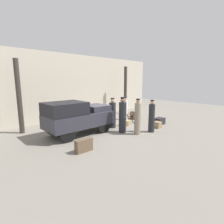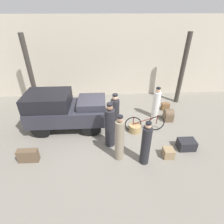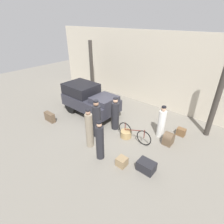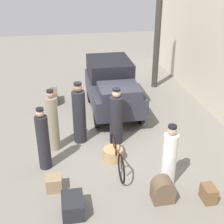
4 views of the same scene
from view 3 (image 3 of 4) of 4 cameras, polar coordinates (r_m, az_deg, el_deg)
The scene contains 17 objects.
ground_plane at distance 9.17m, azimuth -1.77°, elevation -5.29°, with size 30.00×30.00×0.00m, color gray.
station_building_facade at distance 11.35m, azimuth 12.28°, elevation 13.33°, with size 16.00×0.15×4.50m.
canopy_pillar_left at distance 12.73m, azimuth -6.69°, elevation 13.74°, with size 0.25×0.25×3.79m.
canopy_pillar_right at distance 9.06m, azimuth 31.04°, elevation 3.55°, with size 0.25×0.25×3.79m.
truck at distance 10.25m, azimuth -7.58°, elevation 4.42°, with size 3.37×1.63×1.71m.
bicycle at distance 8.20m, azimuth 7.24°, elevation -6.93°, with size 1.78×0.04×0.79m.
wicker_basket at distance 8.49m, azimuth 4.60°, elevation -7.14°, with size 0.53×0.53×0.34m.
conductor_in_dark_uniform at distance 8.55m, azimuth 15.86°, elevation -3.42°, with size 0.34×0.34×1.60m.
porter_with_bicycle at distance 7.60m, azimuth -7.44°, elevation -5.75°, with size 0.32×0.32×1.83m.
porter_standing_middle at distance 8.77m, azimuth 1.09°, elevation -0.92°, with size 0.38×0.38×1.73m.
porter_carrying_trunk at distance 8.22m, azimuth -4.99°, elevation -2.65°, with size 0.39×0.39×1.88m.
porter_lifting_near_truck at distance 6.98m, azimuth -3.97°, elevation -9.64°, with size 0.32×0.32×1.72m.
suitcase_tan_flat at distance 9.20m, azimuth 21.60°, elevation -6.06°, with size 0.40×0.28×0.38m.
trunk_large_brown at distance 10.25m, azimuth -19.65°, elevation -1.55°, with size 0.71×0.24×0.50m.
suitcase_black_upright at distance 6.97m, azimuth 11.14°, elevation -16.97°, with size 0.65×0.47×0.39m.
trunk_wicker_pale at distance 7.04m, azimuth 3.23°, elevation -15.89°, with size 0.37×0.37×0.36m.
trunk_barrel_dark at distance 8.38m, azimuth 17.98°, elevation -8.28°, with size 0.40×0.49×0.59m.
Camera 3 is at (5.13, -5.64, 5.10)m, focal length 28.00 mm.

